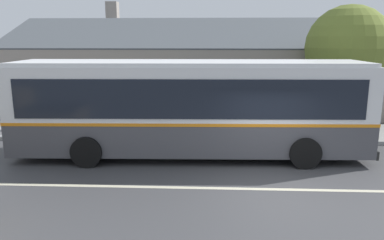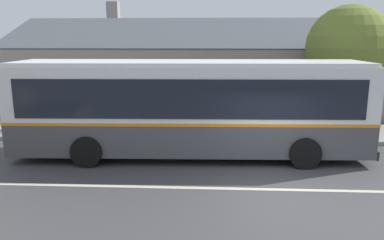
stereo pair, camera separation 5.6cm
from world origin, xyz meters
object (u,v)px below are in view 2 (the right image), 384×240
Objects in this scene: transit_bus at (190,106)px; bench_by_building at (27,121)px; street_tree_primary at (348,50)px; bench_down_street at (113,121)px; bus_stop_sign at (344,101)px.

transit_bus is 7.72m from bench_by_building.
street_tree_primary reaches higher than transit_bus.
bench_by_building is 3.71m from bench_down_street.
bench_by_building is 1.03× the size of bench_down_street.
bench_by_building is at bearing 159.63° from transit_bus.
street_tree_primary is at bearing 71.66° from bus_stop_sign.
street_tree_primary reaches higher than bench_by_building.
bench_down_street is 0.74× the size of bus_stop_sign.
bench_down_street is at bearing 141.07° from transit_bus.
bench_down_street is at bearing -171.69° from street_tree_primary.
transit_bus is at bearing -147.17° from street_tree_primary.
transit_bus is 6.74× the size of bench_down_street.
street_tree_primary is at bearing 6.63° from bench_by_building.
transit_bus is 4.98× the size of bus_stop_sign.
bench_by_building is 0.76× the size of bus_stop_sign.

